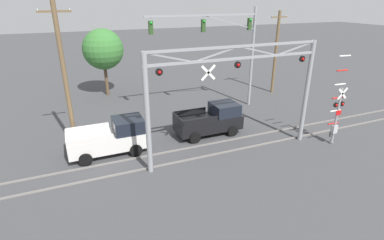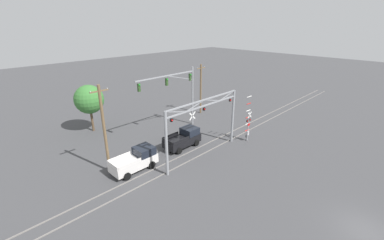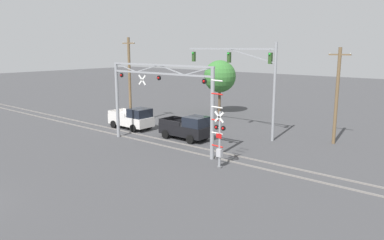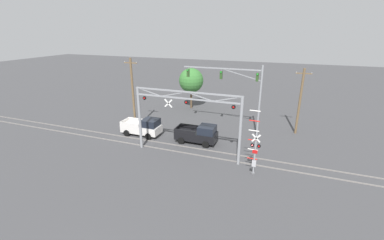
% 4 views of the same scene
% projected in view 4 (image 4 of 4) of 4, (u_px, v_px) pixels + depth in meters
% --- Properties ---
extents(rail_track_near, '(80.00, 0.08, 0.10)m').
position_uv_depth(rail_track_near, '(188.00, 153.00, 26.89)').
color(rail_track_near, gray).
rests_on(rail_track_near, ground_plane).
extents(rail_track_far, '(80.00, 0.08, 0.10)m').
position_uv_depth(rail_track_far, '(192.00, 148.00, 28.16)').
color(rail_track_far, gray).
rests_on(rail_track_far, ground_plane).
extents(crossing_gantry, '(11.01, 0.30, 6.77)m').
position_uv_depth(crossing_gantry, '(186.00, 115.00, 25.20)').
color(crossing_gantry, gray).
rests_on(crossing_gantry, ground_plane).
extents(crossing_signal_mast, '(1.18, 0.35, 5.99)m').
position_uv_depth(crossing_signal_mast, '(254.00, 153.00, 22.53)').
color(crossing_signal_mast, gray).
rests_on(crossing_signal_mast, ground_plane).
extents(traffic_signal_span, '(9.61, 0.39, 8.54)m').
position_uv_depth(traffic_signal_span, '(242.00, 88.00, 30.25)').
color(traffic_signal_span, gray).
rests_on(traffic_signal_span, ground_plane).
extents(pickup_truck_lead, '(4.70, 2.28, 2.18)m').
position_uv_depth(pickup_truck_lead, '(198.00, 134.00, 29.22)').
color(pickup_truck_lead, black).
rests_on(pickup_truck_lead, ground_plane).
extents(pickup_truck_following, '(4.82, 2.28, 2.18)m').
position_uv_depth(pickup_truck_following, '(143.00, 127.00, 31.33)').
color(pickup_truck_following, silver).
rests_on(pickup_truck_following, ground_plane).
extents(utility_pole_left, '(1.80, 0.28, 9.09)m').
position_uv_depth(utility_pole_left, '(133.00, 93.00, 32.28)').
color(utility_pole_left, brown).
rests_on(utility_pole_left, ground_plane).
extents(utility_pole_right, '(1.80, 0.28, 8.10)m').
position_uv_depth(utility_pole_right, '(300.00, 101.00, 30.81)').
color(utility_pole_right, brown).
rests_on(utility_pole_right, ground_plane).
extents(background_tree_beyond_span, '(3.90, 3.90, 6.55)m').
position_uv_depth(background_tree_beyond_span, '(191.00, 81.00, 40.96)').
color(background_tree_beyond_span, brown).
rests_on(background_tree_beyond_span, ground_plane).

